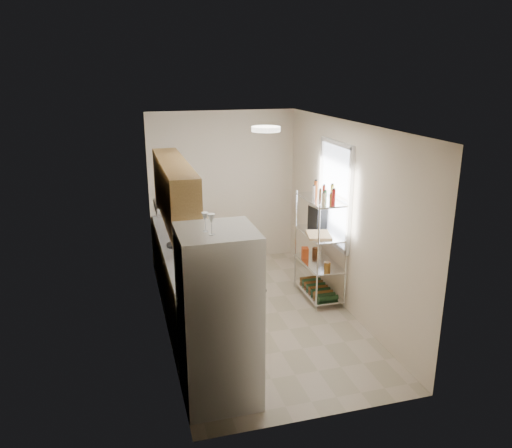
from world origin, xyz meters
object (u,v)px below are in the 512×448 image
(rice_cooker, at_px, (182,248))
(frying_pan_large, at_px, (175,245))
(refrigerator, at_px, (219,317))
(espresso_machine, at_px, (318,215))
(cutting_board, at_px, (319,235))

(rice_cooker, bearing_deg, frying_pan_large, 97.32)
(refrigerator, distance_m, rice_cooker, 1.81)
(frying_pan_large, bearing_deg, refrigerator, -104.16)
(frying_pan_large, height_order, espresso_machine, espresso_machine)
(refrigerator, xyz_separation_m, rice_cooker, (-0.11, 1.80, 0.09))
(refrigerator, relative_size, frying_pan_large, 7.62)
(refrigerator, height_order, cutting_board, refrigerator)
(cutting_board, bearing_deg, espresso_machine, 70.02)
(rice_cooker, xyz_separation_m, cutting_board, (1.90, -0.03, 0.03))
(refrigerator, bearing_deg, rice_cooker, 93.46)
(frying_pan_large, bearing_deg, rice_cooker, -100.99)
(rice_cooker, xyz_separation_m, frying_pan_large, (-0.05, 0.39, -0.08))
(refrigerator, bearing_deg, cutting_board, 44.62)
(rice_cooker, height_order, frying_pan_large, rice_cooker)
(refrigerator, distance_m, frying_pan_large, 2.20)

